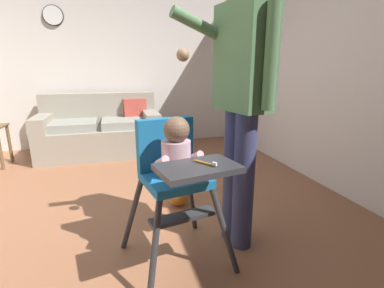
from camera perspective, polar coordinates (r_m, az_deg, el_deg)
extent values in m
cube|color=#935C3E|center=(2.38, -14.77, -17.21)|extent=(5.87, 6.95, 0.10)
cube|color=silver|center=(4.73, -16.70, 15.61)|extent=(5.07, 0.06, 2.61)
cube|color=silver|center=(3.16, 27.86, 15.28)|extent=(0.06, 5.95, 2.61)
cube|color=gray|center=(4.27, -18.03, 0.65)|extent=(1.64, 0.84, 0.40)
cube|color=gray|center=(4.52, -18.33, 6.93)|extent=(1.64, 0.22, 0.46)
cube|color=gray|center=(4.31, -28.09, 3.83)|extent=(0.20, 0.84, 0.20)
cube|color=gray|center=(4.24, -8.42, 5.26)|extent=(0.20, 0.84, 0.20)
cube|color=gray|center=(4.20, -22.96, 3.54)|extent=(0.61, 0.60, 0.11)
cube|color=gray|center=(4.17, -13.65, 4.21)|extent=(0.61, 0.60, 0.11)
cube|color=#B24238|center=(4.40, -11.55, 6.79)|extent=(0.35, 0.16, 0.34)
cylinder|color=#2F2F33|center=(1.59, -7.69, -20.95)|extent=(0.14, 0.19, 0.54)
cylinder|color=#2F2F33|center=(1.75, 6.66, -17.19)|extent=(0.19, 0.14, 0.54)
cylinder|color=#2F2F33|center=(1.95, -12.09, -13.89)|extent=(0.19, 0.14, 0.54)
cylinder|color=#2F2F33|center=(2.09, -0.10, -11.56)|extent=(0.14, 0.19, 0.54)
cube|color=#1A669F|center=(1.70, -3.44, -7.23)|extent=(0.42, 0.42, 0.05)
cube|color=#1A669F|center=(1.77, -5.46, 0.05)|extent=(0.37, 0.14, 0.33)
cube|color=#2F2F33|center=(1.40, 1.20, -4.95)|extent=(0.44, 0.33, 0.03)
cube|color=#2F2F33|center=(1.70, -1.84, -14.59)|extent=(0.41, 0.17, 0.02)
cylinder|color=#D2A5B4|center=(1.64, -3.23, -3.09)|extent=(0.20, 0.20, 0.22)
sphere|color=brown|center=(1.58, -3.18, 2.94)|extent=(0.15, 0.15, 0.15)
cylinder|color=#D2A5B4|center=(1.56, -6.19, -3.62)|extent=(0.07, 0.15, 0.10)
cylinder|color=#D2A5B4|center=(1.64, 0.68, -2.60)|extent=(0.07, 0.15, 0.10)
cylinder|color=#C67A23|center=(1.41, 2.64, -3.90)|extent=(0.08, 0.11, 0.01)
cube|color=white|center=(1.37, 4.60, -4.07)|extent=(0.02, 0.03, 0.02)
cylinder|color=navy|center=(1.99, 8.40, -6.53)|extent=(0.14, 0.14, 0.94)
cylinder|color=navy|center=(1.90, 10.47, -7.67)|extent=(0.14, 0.14, 0.94)
cube|color=#4F774E|center=(1.81, 10.50, 16.80)|extent=(0.27, 0.43, 0.64)
cylinder|color=#4F774E|center=(1.89, 2.80, 22.42)|extent=(0.48, 0.16, 0.23)
sphere|color=#997051|center=(1.80, -1.88, 17.68)|extent=(0.08, 0.08, 0.08)
cylinder|color=#4F774E|center=(1.63, 15.79, 16.77)|extent=(0.07, 0.07, 0.58)
sphere|color=orange|center=(2.57, -2.70, -10.10)|extent=(0.21, 0.21, 0.21)
cylinder|color=brown|center=(4.13, -34.47, -1.03)|extent=(0.04, 0.04, 0.50)
cylinder|color=brown|center=(4.44, -33.14, 0.12)|extent=(0.04, 0.04, 0.50)
cylinder|color=white|center=(4.80, -26.46, 22.40)|extent=(0.26, 0.03, 0.26)
cylinder|color=black|center=(4.81, -26.42, 22.38)|extent=(0.28, 0.02, 0.28)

